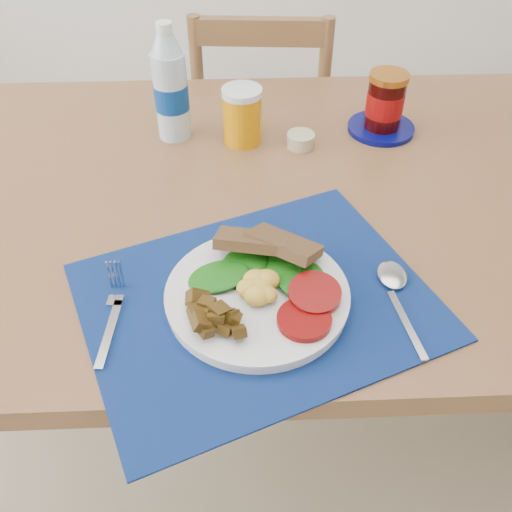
{
  "coord_description": "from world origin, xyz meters",
  "views": [
    {
      "loc": [
        -0.05,
        -0.64,
        1.36
      ],
      "look_at": [
        -0.02,
        -0.04,
        0.8
      ],
      "focal_mm": 40.0,
      "sensor_mm": 36.0,
      "label": 1
    }
  ],
  "objects": [
    {
      "name": "placemat",
      "position": [
        -0.02,
        -0.08,
        0.75
      ],
      "size": [
        0.59,
        0.53,
        0.0
      ],
      "primitive_type": "cube",
      "rotation": [
        0.0,
        0.0,
        0.38
      ],
      "color": "black",
      "rests_on": "table"
    },
    {
      "name": "juice_glass",
      "position": [
        -0.03,
        0.37,
        0.8
      ],
      "size": [
        0.08,
        0.08,
        0.11
      ],
      "primitive_type": "cylinder",
      "color": "orange",
      "rests_on": "table"
    },
    {
      "name": "jam_on_saucer",
      "position": [
        0.26,
        0.4,
        0.81
      ],
      "size": [
        0.14,
        0.14,
        0.12
      ],
      "color": "#050856",
      "rests_on": "table"
    },
    {
      "name": "chair_far",
      "position": [
        0.03,
        0.85,
        0.54
      ],
      "size": [
        0.42,
        0.4,
        1.04
      ],
      "rotation": [
        0.0,
        0.0,
        3.06
      ],
      "color": "brown",
      "rests_on": "ground"
    },
    {
      "name": "ground",
      "position": [
        0.0,
        0.0,
        0.0
      ],
      "size": [
        4.0,
        4.0,
        0.0
      ],
      "primitive_type": "plane",
      "color": "tan",
      "rests_on": "ground"
    },
    {
      "name": "breakfast_plate",
      "position": [
        -0.03,
        -0.08,
        0.77
      ],
      "size": [
        0.26,
        0.26,
        0.06
      ],
      "rotation": [
        0.0,
        0.0,
        -0.35
      ],
      "color": "silver",
      "rests_on": "placemat"
    },
    {
      "name": "ramekin",
      "position": [
        0.08,
        0.34,
        0.76
      ],
      "size": [
        0.06,
        0.06,
        0.03
      ],
      "primitive_type": "cylinder",
      "color": "tan",
      "rests_on": "table"
    },
    {
      "name": "table",
      "position": [
        0.0,
        0.2,
        0.67
      ],
      "size": [
        1.4,
        0.9,
        0.75
      ],
      "color": "brown",
      "rests_on": "ground"
    },
    {
      "name": "water_bottle",
      "position": [
        -0.17,
        0.4,
        0.85
      ],
      "size": [
        0.07,
        0.07,
        0.23
      ],
      "color": "#ADBFCC",
      "rests_on": "table"
    },
    {
      "name": "spoon",
      "position": [
        0.18,
        -0.07,
        0.76
      ],
      "size": [
        0.04,
        0.19,
        0.01
      ],
      "rotation": [
        0.0,
        0.0,
        0.15
      ],
      "color": "#B2B5BA",
      "rests_on": "placemat"
    },
    {
      "name": "fork",
      "position": [
        -0.23,
        -0.09,
        0.76
      ],
      "size": [
        0.03,
        0.17,
        0.0
      ],
      "rotation": [
        0.0,
        0.0,
        -0.09
      ],
      "color": "#B2B5BA",
      "rests_on": "placemat"
    }
  ]
}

